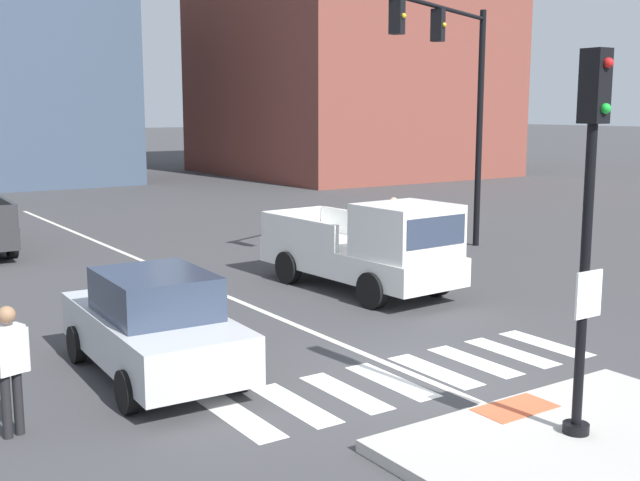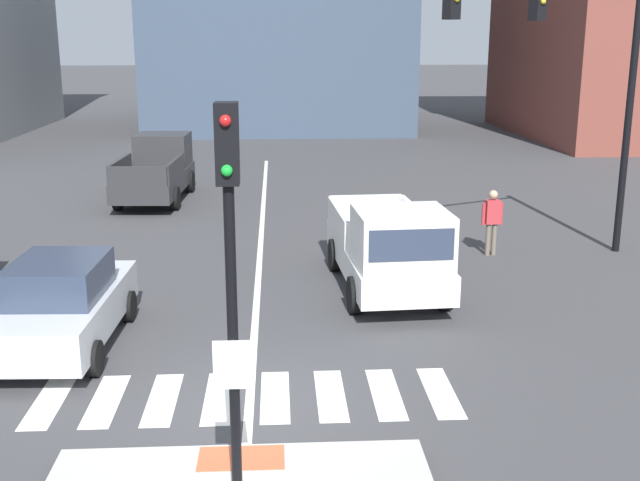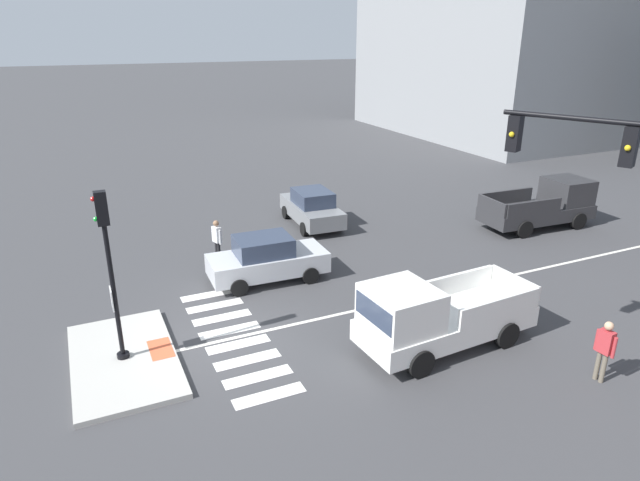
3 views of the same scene
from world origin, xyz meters
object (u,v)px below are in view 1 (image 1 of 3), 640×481
Objects in this scene: signal_pole at (589,208)px; car_silver_westbound_near at (154,325)px; pedestrian_at_curb_left at (9,360)px; traffic_light_mast at (457,81)px; pickup_truck_white_eastbound_mid at (371,249)px; pedestrian_waiting_far_side at (393,222)px.

signal_pole is 1.10× the size of car_silver_westbound_near.
car_silver_westbound_near is at bearing 26.04° from pedestrian_at_curb_left.
pickup_truck_white_eastbound_mid is at bearing -153.08° from traffic_light_mast.
car_silver_westbound_near is 0.80× the size of pickup_truck_white_eastbound_mid.
signal_pole is 2.73× the size of pedestrian_at_curb_left.
signal_pole reaches higher than pickup_truck_white_eastbound_mid.
car_silver_westbound_near is 6.68m from pickup_truck_white_eastbound_mid.
pedestrian_at_curb_left is (-5.62, 4.08, -1.92)m from signal_pole.
signal_pole is 7.21m from pedestrian_at_curb_left.
pedestrian_at_curb_left is at bearing -153.96° from car_silver_westbound_near.
traffic_light_mast is 4.17m from pedestrian_waiting_far_side.
signal_pole is 2.73× the size of pedestrian_waiting_far_side.
car_silver_westbound_near is (-10.84, -5.00, -3.95)m from traffic_light_mast.
traffic_light_mast is 4.08× the size of pedestrian_at_curb_left.
pedestrian_at_curb_left is at bearing 143.99° from signal_pole.
signal_pole is 8.57m from pickup_truck_white_eastbound_mid.
car_silver_westbound_near is at bearing -155.22° from traffic_light_mast.
pickup_truck_white_eastbound_mid is 4.21m from pedestrian_waiting_far_side.
pedestrian_at_curb_left is (-2.34, -1.14, 0.17)m from car_silver_westbound_near.
pedestrian_at_curb_left is 1.00× the size of pedestrian_waiting_far_side.
pickup_truck_white_eastbound_mid is at bearing 23.09° from car_silver_westbound_near.
pickup_truck_white_eastbound_mid is 3.12× the size of pedestrian_at_curb_left.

